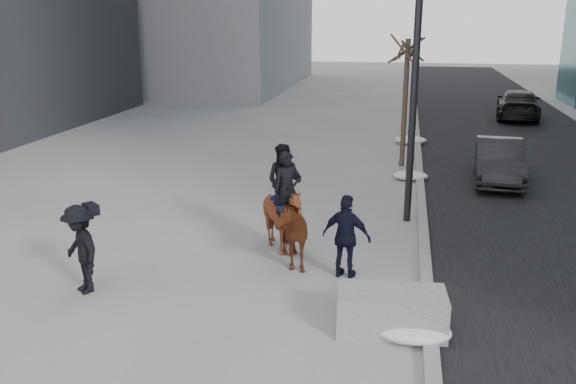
% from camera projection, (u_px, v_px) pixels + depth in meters
% --- Properties ---
extents(ground, '(120.00, 120.00, 0.00)m').
position_uv_depth(ground, '(277.00, 278.00, 12.47)').
color(ground, gray).
rests_on(ground, ground).
extents(road, '(8.00, 90.00, 0.01)m').
position_uv_depth(road, '(539.00, 174.00, 20.64)').
color(road, black).
rests_on(road, ground).
extents(curb, '(0.25, 90.00, 0.12)m').
position_uv_depth(curb, '(419.00, 167.00, 21.35)').
color(curb, gray).
rests_on(curb, ground).
extents(planter, '(1.88, 1.04, 0.73)m').
position_uv_depth(planter, '(391.00, 311.00, 10.31)').
color(planter, '#97979A').
rests_on(planter, ground).
extents(car_near, '(1.76, 4.21, 1.35)m').
position_uv_depth(car_near, '(499.00, 161.00, 19.54)').
color(car_near, black).
rests_on(car_near, ground).
extents(car_far, '(2.75, 5.35, 1.49)m').
position_uv_depth(car_far, '(518.00, 104.00, 31.42)').
color(car_far, black).
rests_on(car_far, ground).
extents(tree_near, '(1.20, 1.20, 4.90)m').
position_uv_depth(tree_near, '(405.00, 97.00, 21.05)').
color(tree_near, '#362C20').
rests_on(tree_near, ground).
extents(tree_far, '(1.20, 1.20, 4.29)m').
position_uv_depth(tree_far, '(406.00, 82.00, 28.76)').
color(tree_far, '#332A1E').
rests_on(tree_far, ground).
extents(mounted_left, '(1.54, 2.07, 2.43)m').
position_uv_depth(mounted_left, '(286.00, 223.00, 13.04)').
color(mounted_left, '#4D1E0F').
rests_on(mounted_left, ground).
extents(mounted_right, '(1.49, 1.63, 2.47)m').
position_uv_depth(mounted_right, '(283.00, 210.00, 13.58)').
color(mounted_right, '#47180E').
rests_on(mounted_right, ground).
extents(feeder, '(1.10, 0.98, 1.75)m').
position_uv_depth(feeder, '(347.00, 237.00, 12.30)').
color(feeder, black).
rests_on(feeder, ground).
extents(camera_crew, '(1.29, 1.23, 1.75)m').
position_uv_depth(camera_crew, '(81.00, 249.00, 11.64)').
color(camera_crew, black).
rests_on(camera_crew, ground).
extents(lamppost, '(0.25, 1.26, 9.09)m').
position_uv_depth(lamppost, '(418.00, 23.00, 14.66)').
color(lamppost, black).
rests_on(lamppost, ground).
extents(snow_piles, '(1.35, 17.05, 0.34)m').
position_uv_depth(snow_piles, '(411.00, 186.00, 18.59)').
color(snow_piles, silver).
rests_on(snow_piles, ground).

